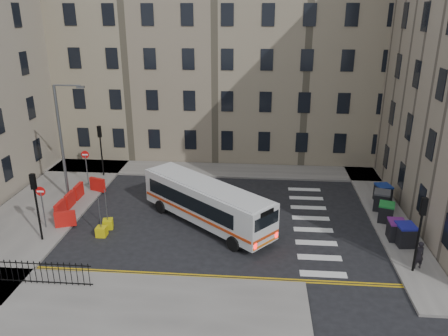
# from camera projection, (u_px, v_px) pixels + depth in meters

# --- Properties ---
(ground) EXTENTS (120.00, 120.00, 0.00)m
(ground) POSITION_uv_depth(u_px,v_px,m) (249.00, 219.00, 28.40)
(ground) COLOR black
(ground) RESTS_ON ground
(pavement_north) EXTENTS (36.00, 3.20, 0.15)m
(pavement_north) POSITION_uv_depth(u_px,v_px,m) (181.00, 169.00, 36.89)
(pavement_north) COLOR slate
(pavement_north) RESTS_ON ground
(pavement_east) EXTENTS (2.40, 26.00, 0.15)m
(pavement_east) POSITION_uv_depth(u_px,v_px,m) (376.00, 197.00, 31.40)
(pavement_east) COLOR slate
(pavement_east) RESTS_ON ground
(pavement_west) EXTENTS (6.00, 22.00, 0.15)m
(pavement_west) POSITION_uv_depth(u_px,v_px,m) (49.00, 203.00, 30.42)
(pavement_west) COLOR slate
(pavement_west) RESTS_ON ground
(pavement_sw) EXTENTS (20.00, 6.00, 0.15)m
(pavement_sw) POSITION_uv_depth(u_px,v_px,m) (87.00, 312.00, 19.57)
(pavement_sw) COLOR slate
(pavement_sw) RESTS_ON ground
(terrace_north) EXTENTS (38.30, 10.80, 17.20)m
(terrace_north) POSITION_uv_depth(u_px,v_px,m) (181.00, 57.00, 40.47)
(terrace_north) COLOR gray
(terrace_north) RESTS_ON ground
(traffic_light_east) EXTENTS (0.28, 0.22, 4.10)m
(traffic_light_east) POSITION_uv_depth(u_px,v_px,m) (421.00, 223.00, 21.58)
(traffic_light_east) COLOR black
(traffic_light_east) RESTS_ON pavement_east
(traffic_light_nw) EXTENTS (0.28, 0.22, 4.10)m
(traffic_light_nw) POSITION_uv_depth(u_px,v_px,m) (100.00, 143.00, 34.44)
(traffic_light_nw) COLOR black
(traffic_light_nw) RESTS_ON pavement_west
(traffic_light_sw) EXTENTS (0.28, 0.22, 4.10)m
(traffic_light_sw) POSITION_uv_depth(u_px,v_px,m) (36.00, 197.00, 24.62)
(traffic_light_sw) COLOR black
(traffic_light_sw) RESTS_ON pavement_west
(streetlamp) EXTENTS (0.50, 0.22, 8.14)m
(streetlamp) POSITION_uv_depth(u_px,v_px,m) (61.00, 141.00, 29.80)
(streetlamp) COLOR #595B5E
(streetlamp) RESTS_ON pavement_west
(no_entry_north) EXTENTS (0.60, 0.08, 3.00)m
(no_entry_north) POSITION_uv_depth(u_px,v_px,m) (86.00, 161.00, 32.88)
(no_entry_north) COLOR #595B5E
(no_entry_north) RESTS_ON pavement_west
(no_entry_south) EXTENTS (0.60, 0.08, 3.00)m
(no_entry_south) POSITION_uv_depth(u_px,v_px,m) (42.00, 199.00, 26.33)
(no_entry_south) COLOR #595B5E
(no_entry_south) RESTS_ON pavement_west
(roadworks_barriers) EXTENTS (1.66, 6.26, 1.00)m
(roadworks_barriers) POSITION_uv_depth(u_px,v_px,m) (75.00, 200.00, 29.58)
(roadworks_barriers) COLOR red
(roadworks_barriers) RESTS_ON pavement_west
(iron_railings) EXTENTS (7.80, 0.04, 1.20)m
(iron_railings) POSITION_uv_depth(u_px,v_px,m) (15.00, 272.00, 21.36)
(iron_railings) COLOR black
(iron_railings) RESTS_ON pavement_sw
(bus) EXTENTS (8.88, 8.09, 2.67)m
(bus) POSITION_uv_depth(u_px,v_px,m) (206.00, 202.00, 27.18)
(bus) COLOR silver
(bus) RESTS_ON ground
(wheelie_bin_a) EXTENTS (1.09, 1.23, 1.25)m
(wheelie_bin_a) POSITION_uv_depth(u_px,v_px,m) (405.00, 235.00, 24.79)
(wheelie_bin_a) COLOR black
(wheelie_bin_a) RESTS_ON pavement_east
(wheelie_bin_b) EXTENTS (0.96, 1.09, 1.18)m
(wheelie_bin_b) POSITION_uv_depth(u_px,v_px,m) (396.00, 230.00, 25.39)
(wheelie_bin_b) COLOR black
(wheelie_bin_b) RESTS_ON pavement_east
(wheelie_bin_c) EXTENTS (1.22, 1.31, 1.19)m
(wheelie_bin_c) POSITION_uv_depth(u_px,v_px,m) (386.00, 212.00, 27.58)
(wheelie_bin_c) COLOR black
(wheelie_bin_c) RESTS_ON pavement_east
(wheelie_bin_d) EXTENTS (1.31, 1.41, 1.29)m
(wheelie_bin_d) POSITION_uv_depth(u_px,v_px,m) (381.00, 200.00, 29.16)
(wheelie_bin_d) COLOR black
(wheelie_bin_d) RESTS_ON pavement_east
(wheelie_bin_e) EXTENTS (1.17, 1.28, 1.23)m
(wheelie_bin_e) POSITION_uv_depth(u_px,v_px,m) (383.00, 193.00, 30.38)
(wheelie_bin_e) COLOR black
(wheelie_bin_e) RESTS_ON pavement_east
(pedestrian) EXTENTS (0.63, 0.48, 1.55)m
(pedestrian) POSITION_uv_depth(u_px,v_px,m) (419.00, 255.00, 22.48)
(pedestrian) COLOR black
(pedestrian) RESTS_ON pavement_east
(bollard_yellow) EXTENTS (0.60, 0.60, 0.60)m
(bollard_yellow) POSITION_uv_depth(u_px,v_px,m) (102.00, 231.00, 26.15)
(bollard_yellow) COLOR #CFB90B
(bollard_yellow) RESTS_ON ground
(bollard_chevron) EXTENTS (0.73, 0.73, 0.60)m
(bollard_chevron) POSITION_uv_depth(u_px,v_px,m) (108.00, 224.00, 27.05)
(bollard_chevron) COLOR #BFB30B
(bollard_chevron) RESTS_ON ground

